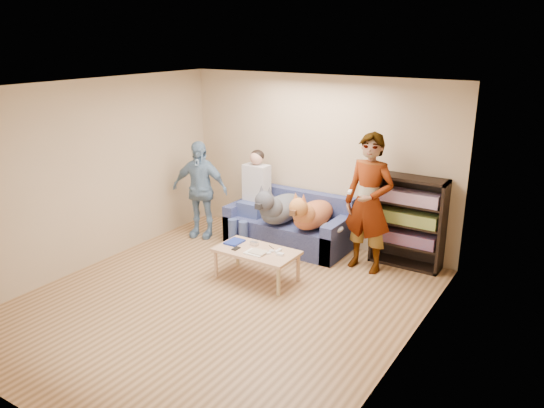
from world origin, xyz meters
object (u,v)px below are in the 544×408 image
Objects in this scene: notebook_blue at (235,242)px; coffee_table at (257,253)px; bookshelf at (408,220)px; person_standing_right at (369,203)px; camera_silver at (254,244)px; person_seated at (253,193)px; sofa at (289,227)px; person_standing_left at (200,189)px; dog_tan at (311,214)px; dog_gray at (279,208)px.

notebook_blue reaches higher than coffee_table.
coffee_table is at bearing -134.96° from bookshelf.
person_standing_right reaches higher than camera_silver.
person_seated reaches higher than notebook_blue.
sofa is (-1.37, 0.20, -0.68)m from person_standing_right.
person_standing_right is 1.91m from notebook_blue.
sofa reaches higher than coffee_table.
person_standing_left is (-2.78, -0.25, -0.18)m from person_standing_right.
person_seated is (-0.59, -0.13, 0.49)m from sofa.
dog_tan is 1.39m from bookshelf.
person_seated is at bearing 167.05° from dog_gray.
dog_tan is 0.91× the size of bookshelf.
dog_tan is (1.89, 0.24, -0.13)m from person_standing_left.
coffee_table is at bearing -78.51° from sofa.
dog_tan is at bearing -4.64° from person_seated.
person_standing_left is 1.92m from coffee_table.
notebook_blue is at bearing -95.90° from dog_gray.
person_standing_right is 1.65m from camera_silver.
person_standing_left reaches higher than person_seated.
bookshelf reaches higher than camera_silver.
coffee_table is (1.67, -0.85, -0.41)m from person_standing_left.
person_standing_left reaches higher than dog_gray.
person_standing_right is 1.23× the size of person_standing_left.
dog_gray reaches higher than dog_tan.
bookshelf is (1.66, 1.42, 0.23)m from camera_silver.
bookshelf reaches higher than dog_gray.
coffee_table is at bearing -74.19° from dog_gray.
person_standing_right is 1.51× the size of dog_gray.
dog_gray reaches higher than camera_silver.
bookshelf is at bearing 8.57° from person_seated.
dog_gray reaches higher than notebook_blue.
notebook_blue is 0.20× the size of dog_gray.
coffee_table is (0.86, -1.18, -0.40)m from person_seated.
dog_tan is at bearing -23.73° from sofa.
notebook_blue is at bearing -142.46° from bookshelf.
camera_silver is 0.06× the size of sofa.
coffee_table is at bearing -43.85° from person_standing_left.
sofa is 1.73× the size of coffee_table.
dog_gray is at bearing -171.93° from person_standing_right.
person_standing_right reaches higher than dog_tan.
dog_gray is at bearing -8.74° from person_standing_left.
dog_tan is at bearing 4.55° from dog_gray.
coffee_table is at bearing -7.13° from notebook_blue.
camera_silver is at bearing -109.46° from dog_tan.
coffee_table is 0.85× the size of bookshelf.
notebook_blue is 1.26m from person_seated.
dog_gray is (0.56, -0.13, -0.10)m from person_seated.
person_seated is 1.24× the size of dog_tan.
person_standing_left is 1.56m from sofa.
notebook_blue is at bearing -120.92° from dog_tan.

